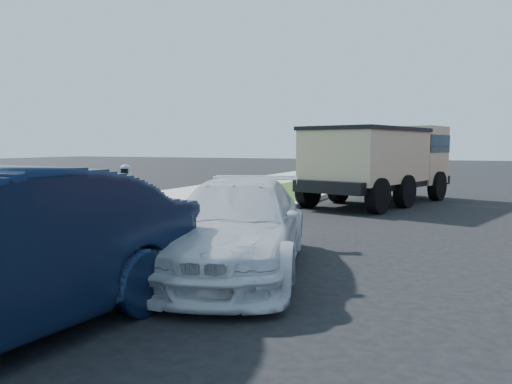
% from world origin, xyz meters
% --- Properties ---
extents(ground, '(120.00, 120.00, 0.00)m').
position_xyz_m(ground, '(0.00, 0.00, 0.00)').
color(ground, black).
rests_on(ground, ground).
extents(streetside, '(6.12, 50.00, 0.15)m').
position_xyz_m(streetside, '(-5.57, 2.00, 0.07)').
color(streetside, gray).
rests_on(streetside, ground).
extents(parking_meter, '(0.22, 0.18, 1.38)m').
position_xyz_m(parking_meter, '(-3.23, -0.29, 1.13)').
color(parking_meter, '#3F4247').
rests_on(parking_meter, ground).
extents(white_wagon, '(3.02, 4.86, 1.32)m').
position_xyz_m(white_wagon, '(-1.00, -0.58, 0.66)').
color(white_wagon, silver).
rests_on(white_wagon, ground).
extents(dump_truck, '(4.03, 6.70, 2.47)m').
position_xyz_m(dump_truck, '(-0.49, 9.10, 1.39)').
color(dump_truck, black).
rests_on(dump_truck, ground).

